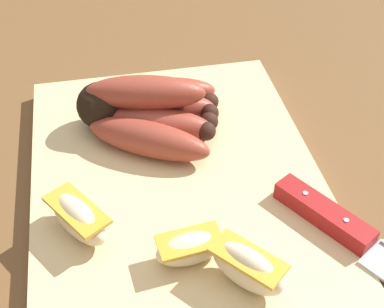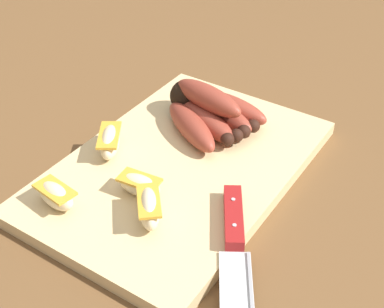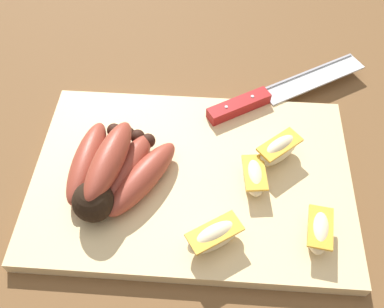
{
  "view_description": "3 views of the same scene",
  "coord_description": "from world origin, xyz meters",
  "px_view_note": "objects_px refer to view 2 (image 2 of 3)",
  "views": [
    {
      "loc": [
        -0.36,
        0.08,
        0.4
      ],
      "look_at": [
        0.01,
        0.0,
        0.05
      ],
      "focal_mm": 50.76,
      "sensor_mm": 36.0,
      "label": 1
    },
    {
      "loc": [
        -0.49,
        -0.33,
        0.49
      ],
      "look_at": [
        0.0,
        -0.0,
        0.04
      ],
      "focal_mm": 51.08,
      "sensor_mm": 36.0,
      "label": 2
    },
    {
      "loc": [
        -0.02,
        0.33,
        0.5
      ],
      "look_at": [
        0.0,
        -0.01,
        0.03
      ],
      "focal_mm": 39.99,
      "sensor_mm": 36.0,
      "label": 3
    }
  ],
  "objects_px": {
    "banana_bunch": "(208,111)",
    "apple_wedge_near": "(56,195)",
    "apple_wedge_far": "(149,208)",
    "chefs_knife": "(235,249)",
    "apple_wedge_extra": "(140,185)",
    "apple_wedge_middle": "(110,141)"
  },
  "relations": [
    {
      "from": "banana_bunch",
      "to": "apple_wedge_near",
      "type": "distance_m",
      "value": 0.27
    },
    {
      "from": "banana_bunch",
      "to": "apple_wedge_far",
      "type": "relative_size",
      "value": 2.35
    },
    {
      "from": "chefs_knife",
      "to": "apple_wedge_near",
      "type": "distance_m",
      "value": 0.23
    },
    {
      "from": "apple_wedge_far",
      "to": "apple_wedge_near",
      "type": "bearing_deg",
      "value": 110.37
    },
    {
      "from": "banana_bunch",
      "to": "chefs_knife",
      "type": "relative_size",
      "value": 0.62
    },
    {
      "from": "apple_wedge_far",
      "to": "apple_wedge_extra",
      "type": "height_order",
      "value": "apple_wedge_far"
    },
    {
      "from": "banana_bunch",
      "to": "apple_wedge_near",
      "type": "bearing_deg",
      "value": 166.37
    },
    {
      "from": "banana_bunch",
      "to": "apple_wedge_far",
      "type": "xyz_separation_m",
      "value": [
        -0.22,
        -0.05,
        -0.0
      ]
    },
    {
      "from": "apple_wedge_near",
      "to": "apple_wedge_middle",
      "type": "height_order",
      "value": "apple_wedge_middle"
    },
    {
      "from": "banana_bunch",
      "to": "apple_wedge_extra",
      "type": "relative_size",
      "value": 2.55
    },
    {
      "from": "banana_bunch",
      "to": "apple_wedge_far",
      "type": "height_order",
      "value": "banana_bunch"
    },
    {
      "from": "apple_wedge_near",
      "to": "apple_wedge_middle",
      "type": "bearing_deg",
      "value": 7.64
    },
    {
      "from": "chefs_knife",
      "to": "apple_wedge_near",
      "type": "height_order",
      "value": "apple_wedge_near"
    },
    {
      "from": "apple_wedge_middle",
      "to": "apple_wedge_far",
      "type": "relative_size",
      "value": 1.1
    },
    {
      "from": "apple_wedge_middle",
      "to": "apple_wedge_far",
      "type": "bearing_deg",
      "value": -121.81
    },
    {
      "from": "banana_bunch",
      "to": "apple_wedge_near",
      "type": "height_order",
      "value": "banana_bunch"
    },
    {
      "from": "chefs_knife",
      "to": "apple_wedge_far",
      "type": "xyz_separation_m",
      "value": [
        -0.01,
        0.11,
        0.01
      ]
    },
    {
      "from": "banana_bunch",
      "to": "apple_wedge_middle",
      "type": "height_order",
      "value": "banana_bunch"
    },
    {
      "from": "banana_bunch",
      "to": "apple_wedge_middle",
      "type": "distance_m",
      "value": 0.16
    },
    {
      "from": "apple_wedge_near",
      "to": "apple_wedge_far",
      "type": "xyz_separation_m",
      "value": [
        0.04,
        -0.11,
        0.0
      ]
    },
    {
      "from": "apple_wedge_near",
      "to": "apple_wedge_extra",
      "type": "height_order",
      "value": "apple_wedge_near"
    },
    {
      "from": "apple_wedge_near",
      "to": "banana_bunch",
      "type": "bearing_deg",
      "value": -13.63
    }
  ]
}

